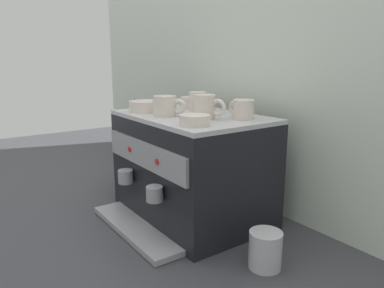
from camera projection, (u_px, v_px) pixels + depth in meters
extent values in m
plane|color=#38383D|center=(192.00, 215.00, 1.45)|extent=(4.00, 4.00, 0.00)
cube|color=silver|center=(252.00, 80.00, 1.50)|extent=(2.80, 0.03, 1.04)
cube|color=black|center=(192.00, 168.00, 1.40)|extent=(0.58, 0.40, 0.39)
cube|color=#B7B7BC|center=(192.00, 117.00, 1.36)|extent=(0.58, 0.40, 0.02)
cube|color=#939399|center=(144.00, 155.00, 1.27)|extent=(0.53, 0.01, 0.09)
cylinder|color=red|center=(130.00, 149.00, 1.34)|extent=(0.02, 0.01, 0.02)
cylinder|color=red|center=(157.00, 162.00, 1.18)|extent=(0.02, 0.01, 0.02)
cube|color=#939399|center=(136.00, 228.00, 1.30)|extent=(0.49, 0.12, 0.02)
cylinder|color=#939399|center=(126.00, 176.00, 1.36)|extent=(0.06, 0.06, 0.05)
cylinder|color=#939399|center=(155.00, 194.00, 1.19)|extent=(0.06, 0.06, 0.05)
cylinder|color=beige|center=(205.00, 107.00, 1.25)|extent=(0.07, 0.07, 0.08)
torus|color=beige|center=(217.00, 108.00, 1.22)|extent=(0.06, 0.03, 0.06)
cylinder|color=beige|center=(198.00, 101.00, 1.44)|extent=(0.07, 0.07, 0.08)
torus|color=beige|center=(206.00, 102.00, 1.41)|extent=(0.06, 0.02, 0.05)
cylinder|color=beige|center=(165.00, 106.00, 1.32)|extent=(0.08, 0.08, 0.07)
torus|color=beige|center=(179.00, 107.00, 1.30)|extent=(0.05, 0.04, 0.06)
cylinder|color=beige|center=(243.00, 109.00, 1.25)|extent=(0.07, 0.07, 0.07)
torus|color=beige|center=(234.00, 108.00, 1.28)|extent=(0.05, 0.01, 0.05)
cylinder|color=beige|center=(192.00, 102.00, 1.56)|extent=(0.10, 0.10, 0.04)
cylinder|color=beige|center=(192.00, 106.00, 1.56)|extent=(0.05, 0.05, 0.01)
cylinder|color=beige|center=(145.00, 106.00, 1.42)|extent=(0.13, 0.13, 0.04)
cylinder|color=beige|center=(145.00, 110.00, 1.43)|extent=(0.07, 0.07, 0.01)
cylinder|color=beige|center=(195.00, 120.00, 1.13)|extent=(0.10, 0.10, 0.03)
cylinder|color=beige|center=(195.00, 124.00, 1.14)|extent=(0.05, 0.05, 0.01)
cylinder|color=black|center=(136.00, 156.00, 1.74)|extent=(0.14, 0.14, 0.30)
cone|color=black|center=(135.00, 112.00, 1.69)|extent=(0.15, 0.15, 0.13)
cylinder|color=#B7B7BC|center=(265.00, 250.00, 1.07)|extent=(0.10, 0.10, 0.11)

